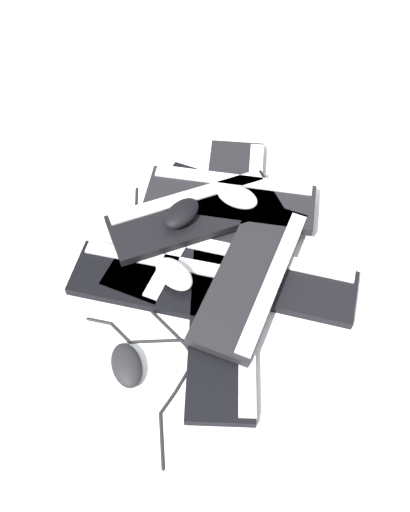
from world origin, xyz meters
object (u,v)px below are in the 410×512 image
(keyboard_0, at_px, (234,202))
(keyboard_7, at_px, (230,198))
(mouse_3, at_px, (237,197))
(mouse_1, at_px, (182,213))
(keyboard_3, at_px, (223,330))
(mouse_0, at_px, (174,274))
(keyboard_1, at_px, (167,230))
(mouse_2, at_px, (127,365))
(keyboard_4, at_px, (265,279))
(keyboard_6, at_px, (195,215))
(keyboard_2, at_px, (163,283))
(keyboard_5, at_px, (252,276))

(keyboard_0, bearing_deg, keyboard_7, 175.71)
(mouse_3, bearing_deg, keyboard_0, 126.25)
(mouse_1, bearing_deg, keyboard_7, -18.90)
(keyboard_7, height_order, mouse_1, mouse_1)
(keyboard_3, relative_size, mouse_0, 4.01)
(keyboard_1, xyz_separation_m, mouse_2, (-0.34, -0.18, 0.01))
(keyboard_3, bearing_deg, keyboard_4, 2.45)
(mouse_0, bearing_deg, keyboard_0, 106.66)
(keyboard_4, distance_m, mouse_3, 0.23)
(mouse_3, bearing_deg, keyboard_6, -135.25)
(keyboard_4, bearing_deg, keyboard_1, 97.32)
(keyboard_2, relative_size, keyboard_5, 0.99)
(keyboard_7, xyz_separation_m, mouse_1, (-0.14, 0.05, 0.04))
(keyboard_0, height_order, keyboard_5, keyboard_5)
(keyboard_4, height_order, keyboard_5, keyboard_5)
(keyboard_1, relative_size, keyboard_4, 1.00)
(keyboard_0, height_order, keyboard_4, same)
(mouse_1, bearing_deg, keyboard_4, -88.43)
(keyboard_0, relative_size, mouse_0, 4.08)
(keyboard_6, xyz_separation_m, keyboard_7, (0.10, -0.04, 0.00))
(mouse_2, bearing_deg, keyboard_7, 133.92)
(keyboard_4, bearing_deg, mouse_0, 131.56)
(keyboard_0, bearing_deg, keyboard_1, 157.24)
(keyboard_4, bearing_deg, keyboard_3, -177.55)
(keyboard_1, relative_size, keyboard_7, 1.02)
(keyboard_0, height_order, keyboard_3, same)
(keyboard_1, height_order, keyboard_7, keyboard_7)
(keyboard_7, relative_size, mouse_0, 4.15)
(keyboard_0, height_order, keyboard_6, keyboard_6)
(keyboard_6, xyz_separation_m, mouse_0, (-0.17, -0.08, 0.01))
(mouse_1, height_order, mouse_3, same)
(keyboard_6, bearing_deg, keyboard_4, -96.41)
(keyboard_6, bearing_deg, mouse_0, -154.86)
(keyboard_2, distance_m, keyboard_7, 0.30)
(keyboard_3, bearing_deg, keyboard_6, 51.58)
(keyboard_0, height_order, keyboard_2, same)
(keyboard_1, distance_m, keyboard_5, 0.27)
(mouse_2, bearing_deg, mouse_0, 137.07)
(keyboard_7, xyz_separation_m, mouse_3, (-0.01, -0.03, 0.04))
(mouse_2, bearing_deg, keyboard_0, 133.42)
(keyboard_0, xyz_separation_m, mouse_1, (-0.16, 0.05, 0.07))
(mouse_0, bearing_deg, keyboard_5, 47.16)
(mouse_0, relative_size, mouse_3, 1.00)
(keyboard_3, height_order, keyboard_7, keyboard_7)
(keyboard_5, distance_m, mouse_3, 0.22)
(mouse_0, bearing_deg, mouse_3, 101.64)
(keyboard_1, bearing_deg, keyboard_4, -82.68)
(keyboard_0, bearing_deg, keyboard_3, -146.02)
(mouse_2, relative_size, mouse_3, 1.00)
(keyboard_3, bearing_deg, keyboard_0, 33.98)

